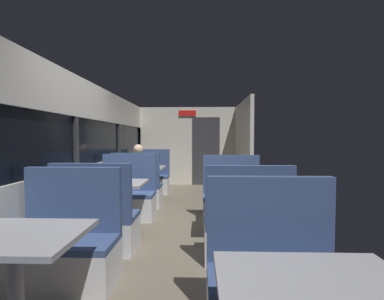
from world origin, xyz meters
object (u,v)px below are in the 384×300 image
(bench_mid_window_facing_end, at_px, (97,225))
(bench_far_window_facing_end, at_px, (137,191))
(dining_table_mid_window, at_px, (114,189))
(bench_rear_aisle_facing_end, at_px, (247,232))
(dining_table_rear_aisle, at_px, (238,192))
(bench_mid_window_facing_entry, at_px, (127,199))
(bench_near_window_facing_entry, at_px, (66,250))
(dining_table_far_window, at_px, (144,171))
(bench_far_window_facing_entry, at_px, (150,180))
(bench_front_aisle_facing_entry, at_px, (275,289))
(dining_table_near_window, at_px, (15,248))
(seated_passenger, at_px, (138,180))
(bench_rear_aisle_facing_entry, at_px, (232,202))

(bench_mid_window_facing_end, bearing_deg, bench_far_window_facing_end, 90.00)
(dining_table_mid_window, relative_size, bench_far_window_facing_end, 0.82)
(bench_rear_aisle_facing_end, bearing_deg, dining_table_rear_aisle, 90.00)
(dining_table_mid_window, relative_size, bench_mid_window_facing_entry, 0.82)
(bench_near_window_facing_entry, distance_m, dining_table_far_window, 3.62)
(bench_rear_aisle_facing_end, bearing_deg, bench_far_window_facing_entry, 115.50)
(bench_near_window_facing_entry, relative_size, dining_table_mid_window, 1.22)
(bench_front_aisle_facing_entry, xyz_separation_m, dining_table_rear_aisle, (0.00, 1.86, 0.31))
(bench_near_window_facing_entry, bearing_deg, bench_rear_aisle_facing_end, 17.25)
(dining_table_mid_window, bearing_deg, dining_table_far_window, 90.00)
(bench_mid_window_facing_end, distance_m, bench_rear_aisle_facing_end, 1.80)
(bench_front_aisle_facing_entry, bearing_deg, bench_far_window_facing_end, 117.02)
(dining_table_near_window, height_order, dining_table_far_window, same)
(bench_front_aisle_facing_entry, relative_size, dining_table_rear_aisle, 1.22)
(bench_front_aisle_facing_entry, relative_size, bench_rear_aisle_facing_end, 1.00)
(dining_table_near_window, relative_size, dining_table_far_window, 1.00)
(bench_mid_window_facing_entry, height_order, seated_passenger, seated_passenger)
(dining_table_near_window, xyz_separation_m, dining_table_mid_window, (0.00, 2.15, 0.00))
(dining_table_rear_aisle, bearing_deg, bench_mid_window_facing_end, -164.41)
(bench_mid_window_facing_end, relative_size, dining_table_rear_aisle, 1.22)
(bench_front_aisle_facing_entry, bearing_deg, bench_rear_aisle_facing_end, 90.00)
(bench_front_aisle_facing_entry, height_order, seated_passenger, seated_passenger)
(bench_rear_aisle_facing_entry, relative_size, seated_passenger, 0.87)
(dining_table_near_window, distance_m, bench_far_window_facing_end, 3.62)
(bench_mid_window_facing_entry, bearing_deg, dining_table_near_window, -90.00)
(bench_far_window_facing_end, distance_m, seated_passenger, 0.22)
(dining_table_near_window, relative_size, bench_rear_aisle_facing_entry, 0.82)
(dining_table_mid_window, xyz_separation_m, bench_rear_aisle_facing_entry, (1.79, 0.50, -0.31))
(bench_mid_window_facing_entry, relative_size, bench_far_window_facing_end, 1.00)
(dining_table_rear_aisle, height_order, bench_rear_aisle_facing_end, bench_rear_aisle_facing_end)
(bench_mid_window_facing_end, height_order, bench_far_window_facing_entry, same)
(dining_table_near_window, height_order, bench_far_window_facing_end, bench_far_window_facing_end)
(bench_mid_window_facing_entry, bearing_deg, bench_rear_aisle_facing_end, -41.77)
(bench_front_aisle_facing_entry, distance_m, seated_passenger, 4.01)
(bench_rear_aisle_facing_entry, xyz_separation_m, seated_passenger, (-1.79, 1.03, 0.21))
(dining_table_near_window, bearing_deg, bench_near_window_facing_entry, 90.00)
(bench_rear_aisle_facing_end, bearing_deg, bench_mid_window_facing_entry, 138.23)
(bench_near_window_facing_entry, xyz_separation_m, bench_mid_window_facing_end, (0.00, 0.76, 0.00))
(bench_far_window_facing_end, bearing_deg, seated_passenger, 90.00)
(bench_mid_window_facing_end, bearing_deg, bench_mid_window_facing_entry, 90.00)
(dining_table_mid_window, height_order, bench_rear_aisle_facing_entry, bench_rear_aisle_facing_entry)
(dining_table_near_window, bearing_deg, dining_table_rear_aisle, 47.52)
(bench_rear_aisle_facing_end, relative_size, bench_rear_aisle_facing_entry, 1.00)
(bench_mid_window_facing_entry, height_order, bench_rear_aisle_facing_entry, same)
(bench_near_window_facing_entry, relative_size, bench_front_aisle_facing_entry, 1.00)
(bench_mid_window_facing_end, xyz_separation_m, seated_passenger, (0.00, 2.23, 0.21))
(seated_passenger, bearing_deg, bench_mid_window_facing_end, -90.00)
(bench_rear_aisle_facing_entry, bearing_deg, dining_table_mid_window, -164.41)
(bench_near_window_facing_entry, xyz_separation_m, bench_far_window_facing_entry, (0.00, 4.31, 0.00))
(bench_near_window_facing_entry, xyz_separation_m, bench_rear_aisle_facing_entry, (1.79, 1.95, 0.00))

